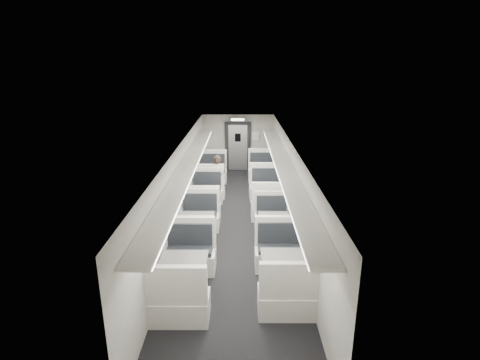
{
  "coord_description": "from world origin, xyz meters",
  "views": [
    {
      "loc": [
        0.14,
        -9.74,
        4.49
      ],
      "look_at": [
        0.11,
        0.72,
        1.19
      ],
      "focal_mm": 28.0,
      "sensor_mm": 36.0,
      "label": 1
    }
  ],
  "objects_px": {
    "booth_left_b": "(205,199)",
    "booth_left_d": "(185,275)",
    "booth_right_d": "(283,271)",
    "vestibule_door": "(238,147)",
    "passenger": "(218,178)",
    "booth_right_a": "(264,177)",
    "booth_right_c": "(274,227)",
    "booth_left_a": "(210,178)",
    "booth_left_c": "(197,229)",
    "exit_sign": "(238,119)",
    "booth_right_b": "(268,196)"
  },
  "relations": [
    {
      "from": "booth_left_d",
      "to": "booth_right_b",
      "type": "distance_m",
      "value": 5.02
    },
    {
      "from": "passenger",
      "to": "booth_right_d",
      "type": "bearing_deg",
      "value": -63.73
    },
    {
      "from": "passenger",
      "to": "exit_sign",
      "type": "bearing_deg",
      "value": 87.13
    },
    {
      "from": "booth_left_b",
      "to": "exit_sign",
      "type": "distance_m",
      "value": 4.68
    },
    {
      "from": "vestibule_door",
      "to": "booth_right_b",
      "type": "bearing_deg",
      "value": -77.37
    },
    {
      "from": "booth_left_a",
      "to": "booth_right_b",
      "type": "distance_m",
      "value": 2.77
    },
    {
      "from": "booth_left_b",
      "to": "exit_sign",
      "type": "xyz_separation_m",
      "value": [
        1.0,
        4.15,
        1.9
      ]
    },
    {
      "from": "booth_left_b",
      "to": "exit_sign",
      "type": "bearing_deg",
      "value": 76.46
    },
    {
      "from": "booth_left_a",
      "to": "booth_right_a",
      "type": "relative_size",
      "value": 0.99
    },
    {
      "from": "booth_left_c",
      "to": "vestibule_door",
      "type": "bearing_deg",
      "value": 81.67
    },
    {
      "from": "booth_left_c",
      "to": "vestibule_door",
      "type": "relative_size",
      "value": 1.02
    },
    {
      "from": "vestibule_door",
      "to": "booth_right_c",
      "type": "bearing_deg",
      "value": -81.44
    },
    {
      "from": "vestibule_door",
      "to": "exit_sign",
      "type": "distance_m",
      "value": 1.33
    },
    {
      "from": "booth_left_b",
      "to": "booth_right_d",
      "type": "distance_m",
      "value": 4.72
    },
    {
      "from": "booth_right_b",
      "to": "booth_left_a",
      "type": "bearing_deg",
      "value": 136.24
    },
    {
      "from": "booth_left_a",
      "to": "booth_right_d",
      "type": "height_order",
      "value": "booth_left_a"
    },
    {
      "from": "booth_right_c",
      "to": "booth_right_b",
      "type": "bearing_deg",
      "value": 90.0
    },
    {
      "from": "booth_left_a",
      "to": "booth_left_c",
      "type": "distance_m",
      "value": 4.28
    },
    {
      "from": "booth_left_c",
      "to": "exit_sign",
      "type": "height_order",
      "value": "exit_sign"
    },
    {
      "from": "passenger",
      "to": "booth_right_a",
      "type": "bearing_deg",
      "value": 45.28
    },
    {
      "from": "booth_left_d",
      "to": "booth_right_d",
      "type": "relative_size",
      "value": 1.03
    },
    {
      "from": "booth_right_a",
      "to": "booth_right_b",
      "type": "xyz_separation_m",
      "value": [
        0.0,
        -2.08,
        -0.01
      ]
    },
    {
      "from": "booth_left_a",
      "to": "vestibule_door",
      "type": "relative_size",
      "value": 1.1
    },
    {
      "from": "booth_right_b",
      "to": "passenger",
      "type": "distance_m",
      "value": 1.9
    },
    {
      "from": "booth_left_c",
      "to": "passenger",
      "type": "bearing_deg",
      "value": 83.89
    },
    {
      "from": "booth_left_a",
      "to": "booth_left_d",
      "type": "distance_m",
      "value": 6.52
    },
    {
      "from": "booth_left_d",
      "to": "vestibule_door",
      "type": "distance_m",
      "value": 9.15
    },
    {
      "from": "booth_right_a",
      "to": "passenger",
      "type": "xyz_separation_m",
      "value": [
        -1.65,
        -1.21,
        0.34
      ]
    },
    {
      "from": "booth_right_b",
      "to": "booth_left_c",
      "type": "bearing_deg",
      "value": -130.21
    },
    {
      "from": "booth_left_d",
      "to": "exit_sign",
      "type": "height_order",
      "value": "exit_sign"
    },
    {
      "from": "booth_right_c",
      "to": "booth_right_d",
      "type": "bearing_deg",
      "value": -90.0
    },
    {
      "from": "booth_left_a",
      "to": "booth_left_b",
      "type": "xyz_separation_m",
      "value": [
        0.0,
        -2.09,
        -0.03
      ]
    },
    {
      "from": "booth_right_d",
      "to": "passenger",
      "type": "relative_size",
      "value": 1.45
    },
    {
      "from": "booth_right_c",
      "to": "vestibule_door",
      "type": "xyz_separation_m",
      "value": [
        -1.0,
        6.65,
        0.69
      ]
    },
    {
      "from": "booth_right_d",
      "to": "vestibule_door",
      "type": "distance_m",
      "value": 9.0
    },
    {
      "from": "booth_left_a",
      "to": "booth_right_b",
      "type": "bearing_deg",
      "value": -43.76
    },
    {
      "from": "booth_right_a",
      "to": "booth_right_d",
      "type": "distance_m",
      "value": 6.54
    },
    {
      "from": "booth_right_c",
      "to": "vestibule_door",
      "type": "bearing_deg",
      "value": 98.56
    },
    {
      "from": "booth_right_c",
      "to": "booth_left_b",
      "type": "bearing_deg",
      "value": 134.93
    },
    {
      "from": "booth_right_b",
      "to": "booth_right_c",
      "type": "xyz_separation_m",
      "value": [
        0.0,
        -2.18,
        -0.06
      ]
    },
    {
      "from": "booth_right_c",
      "to": "passenger",
      "type": "distance_m",
      "value": 3.5
    },
    {
      "from": "booth_right_a",
      "to": "exit_sign",
      "type": "relative_size",
      "value": 3.77
    },
    {
      "from": "passenger",
      "to": "vestibule_door",
      "type": "xyz_separation_m",
      "value": [
        0.65,
        3.59,
        0.28
      ]
    },
    {
      "from": "booth_left_c",
      "to": "booth_right_b",
      "type": "distance_m",
      "value": 3.1
    },
    {
      "from": "booth_left_d",
      "to": "booth_right_b",
      "type": "xyz_separation_m",
      "value": [
        2.0,
        4.61,
        -0.0
      ]
    },
    {
      "from": "booth_left_d",
      "to": "booth_right_b",
      "type": "height_order",
      "value": "booth_left_d"
    },
    {
      "from": "booth_left_b",
      "to": "booth_left_d",
      "type": "relative_size",
      "value": 0.93
    },
    {
      "from": "booth_left_b",
      "to": "vestibule_door",
      "type": "bearing_deg",
      "value": 77.84
    },
    {
      "from": "vestibule_door",
      "to": "exit_sign",
      "type": "xyz_separation_m",
      "value": [
        0.0,
        -0.49,
        1.24
      ]
    },
    {
      "from": "booth_right_d",
      "to": "vestibule_door",
      "type": "bearing_deg",
      "value": 96.4
    }
  ]
}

